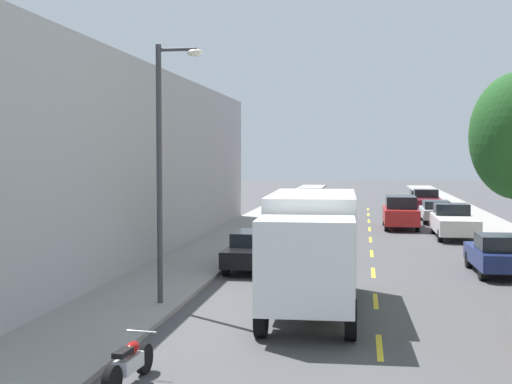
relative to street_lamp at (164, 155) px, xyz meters
The scene contains 17 objects.
ground_plane 21.15m from the street_lamp, 73.27° to the left, with size 160.00×160.00×0.00m, color #424244.
sidewalk_left 18.36m from the street_lamp, 93.67° to the left, with size 3.20×120.00×0.14m, color gray.
sidewalk_right 22.50m from the street_lamp, 53.77° to the left, with size 3.20×120.00×0.14m, color gray.
lane_centerline_dashes 16.11m from the street_lamp, 67.42° to the left, with size 0.14×47.20×0.01m.
apartment_block_opposite 12.51m from the street_lamp, 128.25° to the left, with size 10.00×36.00×7.95m, color #A8A8AD.
street_lamp is the anchor object (origin of this frame).
delivery_box_truck 4.85m from the street_lamp, ahead, with size 2.59×7.39×3.24m.
parked_pickup_burgundy 35.45m from the street_lamp, 73.09° to the left, with size 2.15×5.36×1.73m.
parked_suv_champagne 27.99m from the street_lamp, 86.59° to the left, with size 2.05×4.84×1.93m.
parked_pickup_teal 35.46m from the street_lamp, 87.52° to the left, with size 2.01×5.30×1.73m.
parked_sedan_forest 40.63m from the street_lamp, 75.36° to the left, with size 1.87×4.53×1.43m.
parked_pickup_white 21.33m from the street_lamp, 60.75° to the left, with size 2.01×5.31×1.73m.
parked_sedan_silver 28.52m from the street_lamp, 68.91° to the left, with size 1.83×4.51×1.43m.
parked_hatchback_navy 13.07m from the street_lamp, 34.09° to the left, with size 1.83×4.04×1.50m.
parked_sedan_black 7.95m from the street_lamp, 77.91° to the left, with size 1.81×4.50×1.43m.
moving_red_sedan 24.02m from the street_lamp, 70.97° to the left, with size 1.95×4.80×1.93m.
parked_motorcycle 7.70m from the street_lamp, 79.48° to the right, with size 0.62×2.05×0.90m.
Camera 1 is at (-0.40, -8.63, 4.37)m, focal length 48.35 mm.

